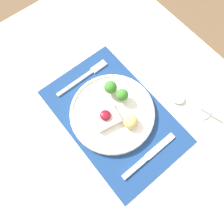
% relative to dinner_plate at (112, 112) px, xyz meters
% --- Properties ---
extents(ground_plane, '(8.00, 8.00, 0.00)m').
position_rel_dinner_plate_xyz_m(ground_plane, '(0.01, -0.00, -0.78)').
color(ground_plane, brown).
extents(dining_table, '(1.19, 0.93, 0.76)m').
position_rel_dinner_plate_xyz_m(dining_table, '(0.01, -0.00, -0.13)').
color(dining_table, beige).
rests_on(dining_table, ground_plane).
extents(placemat, '(0.48, 0.31, 0.00)m').
position_rel_dinner_plate_xyz_m(placemat, '(0.01, -0.00, -0.02)').
color(placemat, navy).
rests_on(placemat, dining_table).
extents(dinner_plate, '(0.29, 0.29, 0.07)m').
position_rel_dinner_plate_xyz_m(dinner_plate, '(0.00, 0.00, 0.00)').
color(dinner_plate, silver).
rests_on(dinner_plate, placemat).
extents(fork, '(0.02, 0.21, 0.01)m').
position_rel_dinner_plate_xyz_m(fork, '(-0.17, 0.02, -0.01)').
color(fork, silver).
rests_on(fork, placemat).
extents(knife, '(0.02, 0.21, 0.01)m').
position_rel_dinner_plate_xyz_m(knife, '(0.18, -0.02, -0.01)').
color(knife, silver).
rests_on(knife, placemat).
extents(spoon, '(0.20, 0.05, 0.02)m').
position_rel_dinner_plate_xyz_m(spoon, '(0.08, 0.21, -0.01)').
color(spoon, silver).
rests_on(spoon, dining_table).
extents(wine_glass_near, '(0.07, 0.07, 0.16)m').
position_rel_dinner_plate_xyz_m(wine_glass_near, '(0.18, 0.24, 0.09)').
color(wine_glass_near, white).
rests_on(wine_glass_near, dining_table).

